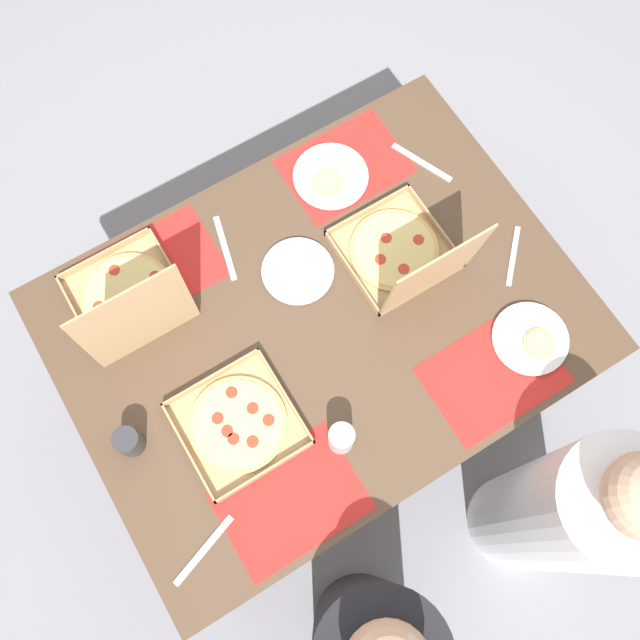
{
  "coord_description": "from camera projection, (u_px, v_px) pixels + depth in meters",
  "views": [
    {
      "loc": [
        0.33,
        0.54,
        2.6
      ],
      "look_at": [
        0.0,
        0.0,
        0.75
      ],
      "focal_mm": 39.38,
      "sensor_mm": 36.0,
      "label": 1
    }
  ],
  "objects": [
    {
      "name": "plate_near_right",
      "position": [
        330.0,
        177.0,
        2.09
      ],
      "size": [
        0.23,
        0.23,
        0.03
      ],
      "color": "white",
      "rests_on": "dining_table"
    },
    {
      "name": "plate_near_left",
      "position": [
        298.0,
        272.0,
        2.0
      ],
      "size": [
        0.21,
        0.21,
        0.02
      ],
      "color": "white",
      "rests_on": "dining_table"
    },
    {
      "name": "cup_clear_right",
      "position": [
        129.0,
        442.0,
        1.8
      ],
      "size": [
        0.07,
        0.07,
        0.09
      ],
      "primitive_type": "cylinder",
      "color": "#333338",
      "rests_on": "dining_table"
    },
    {
      "name": "placemat_near_right",
      "position": [
        156.0,
        268.0,
        2.01
      ],
      "size": [
        0.36,
        0.26,
        0.0
      ],
      "primitive_type": "cube",
      "color": "red",
      "rests_on": "dining_table"
    },
    {
      "name": "diner_left_seat",
      "position": [
        560.0,
        513.0,
        1.99
      ],
      "size": [
        0.32,
        0.32,
        1.19
      ],
      "color": "white",
      "rests_on": "ground_plane"
    },
    {
      "name": "pizza_box_corner_right",
      "position": [
        129.0,
        300.0,
        1.92
      ],
      "size": [
        0.3,
        0.3,
        0.33
      ],
      "color": "tan",
      "rests_on": "dining_table"
    },
    {
      "name": "knife_by_far_left",
      "position": [
        422.0,
        163.0,
        2.12
      ],
      "size": [
        0.1,
        0.2,
        0.0
      ],
      "primitive_type": "cube",
      "rotation": [
        0.0,
        0.0,
        5.11
      ],
      "color": "#B7B7BC",
      "rests_on": "dining_table"
    },
    {
      "name": "dining_table",
      "position": [
        320.0,
        331.0,
        2.06
      ],
      "size": [
        1.42,
        1.06,
        0.75
      ],
      "color": "#3F3328",
      "rests_on": "ground_plane"
    },
    {
      "name": "cup_red",
      "position": [
        341.0,
        438.0,
        1.8
      ],
      "size": [
        0.07,
        0.07,
        0.11
      ],
      "primitive_type": "cylinder",
      "color": "silver",
      "rests_on": "dining_table"
    },
    {
      "name": "plate_far_right",
      "position": [
        531.0,
        339.0,
        1.93
      ],
      "size": [
        0.21,
        0.21,
        0.03
      ],
      "color": "white",
      "rests_on": "dining_table"
    },
    {
      "name": "placemat_far_left",
      "position": [
        493.0,
        375.0,
        1.91
      ],
      "size": [
        0.36,
        0.26,
        0.0
      ],
      "primitive_type": "cube",
      "color": "red",
      "rests_on": "dining_table"
    },
    {
      "name": "knife_by_near_right",
      "position": [
        225.0,
        248.0,
        2.03
      ],
      "size": [
        0.07,
        0.21,
        0.0
      ],
      "primitive_type": "cube",
      "rotation": [
        0.0,
        0.0,
        1.33
      ],
      "color": "#B7B7BC",
      "rests_on": "dining_table"
    },
    {
      "name": "pizza_box_edge_far",
      "position": [
        403.0,
        255.0,
        1.97
      ],
      "size": [
        0.29,
        0.33,
        0.33
      ],
      "color": "tan",
      "rests_on": "dining_table"
    },
    {
      "name": "ground_plane",
      "position": [
        320.0,
        383.0,
        2.66
      ],
      "size": [
        6.0,
        6.0,
        0.0
      ],
      "primitive_type": "plane",
      "color": "gray"
    },
    {
      "name": "placemat_near_left",
      "position": [
        345.0,
        166.0,
        2.11
      ],
      "size": [
        0.36,
        0.26,
        0.0
      ],
      "primitive_type": "cube",
      "color": "red",
      "rests_on": "dining_table"
    },
    {
      "name": "pizza_box_center",
      "position": [
        238.0,
        424.0,
        1.85
      ],
      "size": [
        0.3,
        0.3,
        0.04
      ],
      "color": "tan",
      "rests_on": "dining_table"
    },
    {
      "name": "diner_right_seat",
      "position": [
        371.0,
        639.0,
        1.92
      ],
      "size": [
        0.32,
        0.32,
        1.13
      ],
      "color": "black",
      "rests_on": "ground_plane"
    },
    {
      "name": "fork_by_far_right",
      "position": [
        513.0,
        256.0,
        2.02
      ],
      "size": [
        0.14,
        0.15,
        0.0
      ],
      "primitive_type": "cube",
      "rotation": [
        0.0,
        0.0,
        3.93
      ],
      "color": "#B7B7BC",
      "rests_on": "dining_table"
    },
    {
      "name": "knife_by_near_left",
      "position": [
        204.0,
        550.0,
        1.76
      ],
      "size": [
        0.2,
        0.09,
        0.0
      ],
      "primitive_type": "cube",
      "rotation": [
        0.0,
        0.0,
        0.34
      ],
      "color": "#B7B7BC",
      "rests_on": "dining_table"
    },
    {
      "name": "placemat_far_right",
      "position": [
        291.0,
        501.0,
        1.8
      ],
      "size": [
        0.36,
        0.26,
        0.0
      ],
      "primitive_type": "cube",
      "color": "red",
      "rests_on": "dining_table"
    }
  ]
}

